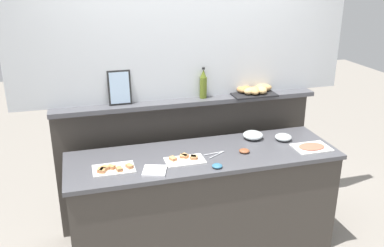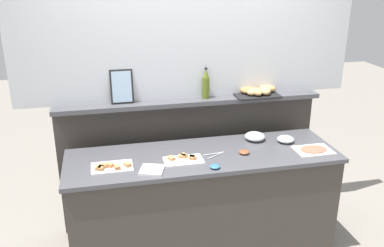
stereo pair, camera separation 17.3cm
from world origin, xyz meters
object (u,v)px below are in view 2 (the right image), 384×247
(olive_oil_bottle, at_px, (206,85))
(sandwich_platter_front, at_px, (184,159))
(framed_picture, at_px, (122,87))
(condiment_bowl_cream, at_px, (215,166))
(glass_bowl_medium, at_px, (255,137))
(napkin_stack, at_px, (152,170))
(glass_bowl_large, at_px, (286,139))
(sandwich_platter_rear, at_px, (111,167))
(bread_basket, at_px, (258,91))
(condiment_bowl_red, at_px, (244,152))
(serving_tongs, at_px, (215,155))
(cold_cuts_platter, at_px, (313,150))

(olive_oil_bottle, bearing_deg, sandwich_platter_front, -119.78)
(framed_picture, bearing_deg, condiment_bowl_cream, -50.01)
(glass_bowl_medium, height_order, napkin_stack, glass_bowl_medium)
(glass_bowl_large, bearing_deg, condiment_bowl_cream, -154.53)
(glass_bowl_medium, distance_m, olive_oil_bottle, 0.63)
(sandwich_platter_front, distance_m, glass_bowl_medium, 0.74)
(sandwich_platter_rear, distance_m, sandwich_platter_front, 0.56)
(sandwich_platter_front, relative_size, olive_oil_bottle, 1.12)
(glass_bowl_medium, xyz_separation_m, condiment_bowl_cream, (-0.49, -0.45, -0.02))
(bread_basket, bearing_deg, condiment_bowl_red, -119.77)
(serving_tongs, bearing_deg, glass_bowl_large, 10.51)
(condiment_bowl_cream, bearing_deg, olive_oil_bottle, 81.39)
(sandwich_platter_rear, relative_size, bread_basket, 0.78)
(bread_basket, xyz_separation_m, framed_picture, (-1.21, 0.04, 0.11))
(framed_picture, bearing_deg, condiment_bowl_red, -30.39)
(sandwich_platter_front, distance_m, bread_basket, 1.01)
(sandwich_platter_rear, bearing_deg, bread_basket, 21.43)
(sandwich_platter_front, relative_size, glass_bowl_medium, 1.74)
(sandwich_platter_front, relative_size, glass_bowl_large, 2.12)
(condiment_bowl_cream, bearing_deg, sandwich_platter_front, 138.07)
(sandwich_platter_rear, bearing_deg, sandwich_platter_front, 1.11)
(glass_bowl_medium, distance_m, bread_basket, 0.43)
(glass_bowl_large, height_order, napkin_stack, glass_bowl_large)
(sandwich_platter_rear, xyz_separation_m, glass_bowl_large, (1.50, 0.18, 0.01))
(sandwich_platter_front, distance_m, serving_tongs, 0.27)
(condiment_bowl_cream, bearing_deg, bread_basket, 49.96)
(cold_cuts_platter, xyz_separation_m, glass_bowl_large, (-0.15, 0.22, 0.02))
(glass_bowl_large, distance_m, framed_picture, 1.48)
(glass_bowl_medium, distance_m, framed_picture, 1.23)
(glass_bowl_large, height_order, condiment_bowl_red, glass_bowl_large)
(framed_picture, bearing_deg, serving_tongs, -37.06)
(sandwich_platter_rear, relative_size, serving_tongs, 1.67)
(condiment_bowl_cream, height_order, serving_tongs, condiment_bowl_cream)
(condiment_bowl_red, relative_size, napkin_stack, 0.51)
(glass_bowl_large, distance_m, glass_bowl_medium, 0.26)
(cold_cuts_platter, bearing_deg, sandwich_platter_rear, 178.50)
(cold_cuts_platter, xyz_separation_m, condiment_bowl_red, (-0.58, 0.07, 0.01))
(glass_bowl_large, relative_size, glass_bowl_medium, 0.82)
(glass_bowl_medium, distance_m, condiment_bowl_red, 0.31)
(sandwich_platter_rear, height_order, napkin_stack, sandwich_platter_rear)
(condiment_bowl_red, distance_m, condiment_bowl_cream, 0.36)
(glass_bowl_medium, bearing_deg, olive_oil_bottle, 143.47)
(serving_tongs, bearing_deg, framed_picture, 142.94)
(napkin_stack, bearing_deg, olive_oil_bottle, 49.08)
(glass_bowl_medium, relative_size, olive_oil_bottle, 0.64)
(glass_bowl_large, distance_m, olive_oil_bottle, 0.84)
(glass_bowl_medium, bearing_deg, condiment_bowl_cream, -137.27)
(sandwich_platter_front, distance_m, glass_bowl_large, 0.95)
(sandwich_platter_front, relative_size, serving_tongs, 1.65)
(glass_bowl_medium, height_order, serving_tongs, glass_bowl_medium)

